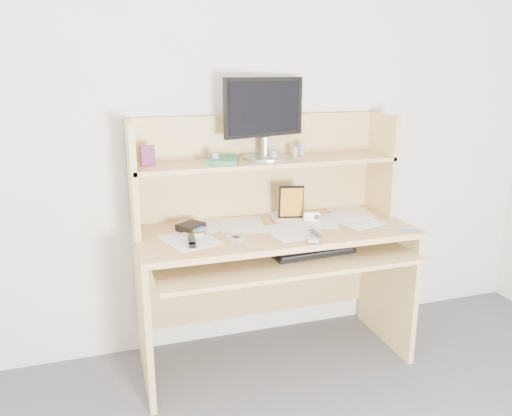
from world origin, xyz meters
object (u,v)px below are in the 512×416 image
object	(u,v)px
desk	(270,234)
game_case	(291,202)
keyboard	(312,251)
tv_remote	(315,236)
monitor	(265,116)

from	to	relation	value
desk	game_case	distance (m)	0.21
keyboard	tv_remote	world-z (taller)	tv_remote
keyboard	tv_remote	size ratio (longest dim) A/B	2.52
game_case	monitor	world-z (taller)	monitor
keyboard	game_case	xyz separation A→B (m)	(-0.01, 0.27, 0.19)
game_case	monitor	bearing A→B (deg)	166.32
tv_remote	monitor	size ratio (longest dim) A/B	0.36
desk	keyboard	distance (m)	0.28
keyboard	monitor	xyz separation A→B (m)	(-0.14, 0.34, 0.64)
game_case	keyboard	bearing A→B (deg)	-73.59
desk	keyboard	xyz separation A→B (m)	(0.14, -0.23, -0.03)
desk	game_case	world-z (taller)	desk
keyboard	tv_remote	distance (m)	0.12
tv_remote	game_case	bearing A→B (deg)	117.85
desk	monitor	bearing A→B (deg)	89.14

